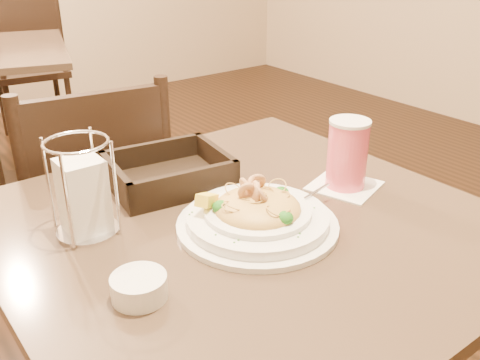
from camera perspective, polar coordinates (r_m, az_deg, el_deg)
main_table at (r=1.17m, az=0.61°, el=-14.66°), size 0.90×0.90×0.76m
dining_chair_near at (r=1.62m, az=-15.12°, el=-4.11°), size 0.48×0.48×0.93m
dining_chair_far at (r=3.63m, az=-21.46°, el=11.27°), size 0.47×0.47×0.93m
pasta_bowl at (r=1.00m, az=1.84°, el=-3.72°), size 0.34×0.31×0.10m
drink_glass at (r=1.16m, az=11.38°, el=2.68°), size 0.17×0.17×0.15m
bread_basket at (r=1.18m, az=-7.61°, el=0.52°), size 0.27×0.23×0.07m
napkin_caddy at (r=1.00m, az=-16.38°, el=-1.44°), size 0.11×0.11×0.18m
side_plate at (r=1.29m, az=-4.59°, el=2.11°), size 0.17×0.17×0.01m
butter_ramekin at (r=0.84m, az=-10.71°, el=-11.17°), size 0.11×0.11×0.04m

